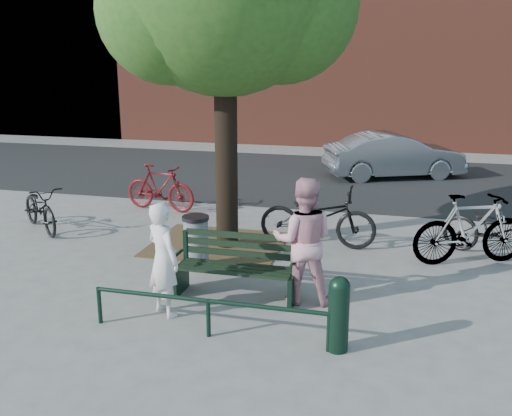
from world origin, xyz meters
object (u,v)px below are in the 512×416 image
(person_right, at_px, (303,241))
(park_bench, at_px, (237,265))
(bicycle_c, at_px, (318,217))
(person_left, at_px, (163,259))
(parked_car, at_px, (394,155))
(litter_bin, at_px, (196,242))
(bollard, at_px, (339,311))

(person_right, bearing_deg, park_bench, -3.63)
(park_bench, relative_size, bicycle_c, 0.82)
(person_left, bearing_deg, parked_car, -73.07)
(person_right, relative_size, litter_bin, 2.01)
(bicycle_c, bearing_deg, litter_bin, 133.15)
(person_right, relative_size, bollard, 1.92)
(person_left, relative_size, litter_bin, 1.75)
(person_right, height_order, litter_bin, person_right)
(person_left, relative_size, bicycle_c, 0.74)
(person_left, distance_m, bollard, 2.44)
(person_right, relative_size, bicycle_c, 0.85)
(park_bench, bearing_deg, litter_bin, 136.80)
(park_bench, height_order, parked_car, parked_car)
(litter_bin, bearing_deg, parked_car, 69.90)
(bollard, bearing_deg, person_left, 170.06)
(park_bench, xyz_separation_m, person_right, (0.95, 0.07, 0.42))
(park_bench, relative_size, litter_bin, 1.94)
(person_left, bearing_deg, bollard, -157.07)
(park_bench, height_order, bicycle_c, bicycle_c)
(litter_bin, height_order, parked_car, parked_car)
(person_right, height_order, bollard, person_right)
(person_left, height_order, parked_car, person_left)
(park_bench, height_order, litter_bin, park_bench)
(person_left, distance_m, bicycle_c, 3.69)
(bollard, height_order, litter_bin, bollard)
(litter_bin, bearing_deg, bicycle_c, 42.92)
(person_left, bearing_deg, person_right, -120.39)
(park_bench, relative_size, parked_car, 0.45)
(bicycle_c, bearing_deg, parked_car, -10.41)
(park_bench, distance_m, litter_bin, 1.31)
(litter_bin, bearing_deg, bollard, -39.65)
(person_left, xyz_separation_m, bicycle_c, (1.59, 3.33, -0.23))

